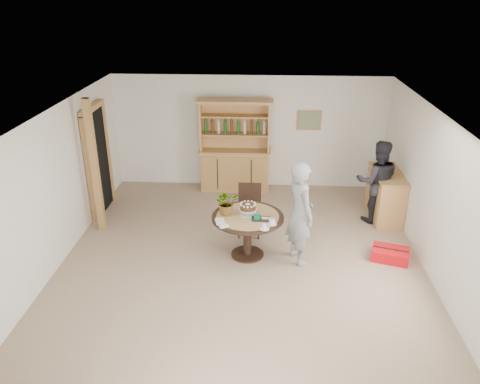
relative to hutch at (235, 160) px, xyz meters
The scene contains 17 objects.
ground 3.33m from the hutch, 84.71° to the right, with size 7.00×7.00×0.00m, color tan.
room_shell 3.41m from the hutch, 84.65° to the right, with size 6.04×7.04×2.52m.
doorway 2.94m from the hutch, 154.78° to the right, with size 0.13×1.10×2.18m.
pine_post 3.20m from the hutch, 139.62° to the right, with size 0.12×0.12×2.50m, color tan.
hutch is the anchor object (origin of this frame).
sideboard 3.29m from the hutch, 22.21° to the right, with size 0.54×1.26×0.94m.
dining_table 2.87m from the hutch, 82.18° to the right, with size 1.20×1.20×0.76m.
dining_chair 2.06m from the hutch, 79.01° to the right, with size 0.42×0.42×0.95m.
birthday_cake 2.83m from the hutch, 82.04° to the right, with size 0.30×0.30×0.20m.
flower_vase 2.81m from the hutch, 89.16° to the right, with size 0.38×0.33×0.42m, color #3F7233.
gift_tray 3.03m from the hutch, 78.48° to the right, with size 0.30×0.20×0.08m.
coffee_cup_a 3.23m from the hutch, 75.80° to the right, with size 0.15×0.15×0.09m.
coffee_cup_b 3.36m from the hutch, 78.49° to the right, with size 0.15×0.15×0.08m.
napkins 3.16m from the hutch, 90.34° to the right, with size 0.24×0.33×0.03m.
teen_boy 3.20m from the hutch, 67.15° to the right, with size 0.64×0.42×1.76m, color gray.
adult_person 3.14m from the hutch, 26.75° to the right, with size 0.80×0.62×1.64m, color black.
red_suitcase 4.04m from the hutch, 45.56° to the right, with size 0.69×0.56×0.21m.
Camera 1 is at (0.34, -6.49, 4.27)m, focal length 35.00 mm.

